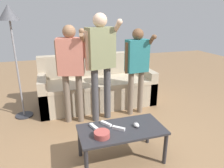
% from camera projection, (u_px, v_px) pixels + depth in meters
% --- Properties ---
extents(ground_plane, '(12.00, 12.00, 0.00)m').
position_uv_depth(ground_plane, '(121.00, 154.00, 2.49)').
color(ground_plane, '#93704C').
extents(couch, '(2.05, 0.83, 0.90)m').
position_uv_depth(couch, '(97.00, 87.00, 3.84)').
color(couch, '#B7A88E').
rests_on(couch, ground).
extents(coffee_table, '(0.96, 0.49, 0.41)m').
position_uv_depth(coffee_table, '(122.00, 133.00, 2.29)').
color(coffee_table, '#2D2D33').
rests_on(coffee_table, ground).
extents(snack_bowl, '(0.17, 0.17, 0.06)m').
position_uv_depth(snack_bowl, '(102.00, 134.00, 2.12)').
color(snack_bowl, '#B24C47').
rests_on(snack_bowl, coffee_table).
extents(game_remote_nunchuk, '(0.06, 0.09, 0.05)m').
position_uv_depth(game_remote_nunchuk, '(136.00, 125.00, 2.31)').
color(game_remote_nunchuk, white).
rests_on(game_remote_nunchuk, coffee_table).
extents(floor_lamp, '(0.30, 0.30, 1.75)m').
position_uv_depth(floor_lamp, '(10.00, 24.00, 2.95)').
color(floor_lamp, '#2D2D33').
rests_on(floor_lamp, ground).
extents(player_left, '(0.43, 0.38, 1.48)m').
position_uv_depth(player_left, '(71.00, 64.00, 2.96)').
color(player_left, '#756656').
rests_on(player_left, ground).
extents(player_center, '(0.52, 0.34, 1.64)m').
position_uv_depth(player_center, '(101.00, 56.00, 3.01)').
color(player_center, '#47474C').
rests_on(player_center, ground).
extents(player_right, '(0.43, 0.31, 1.41)m').
position_uv_depth(player_right, '(137.00, 62.00, 3.25)').
color(player_right, '#756656').
rests_on(player_right, ground).
extents(game_remote_wand_near, '(0.09, 0.17, 0.03)m').
position_uv_depth(game_remote_wand_near, '(94.00, 127.00, 2.27)').
color(game_remote_wand_near, white).
rests_on(game_remote_wand_near, coffee_table).
extents(game_remote_wand_far, '(0.13, 0.12, 0.03)m').
position_uv_depth(game_remote_wand_far, '(119.00, 128.00, 2.26)').
color(game_remote_wand_far, white).
rests_on(game_remote_wand_far, coffee_table).
extents(game_remote_wand_spare, '(0.11, 0.15, 0.03)m').
position_uv_depth(game_remote_wand_spare, '(106.00, 124.00, 2.35)').
color(game_remote_wand_spare, white).
rests_on(game_remote_wand_spare, coffee_table).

